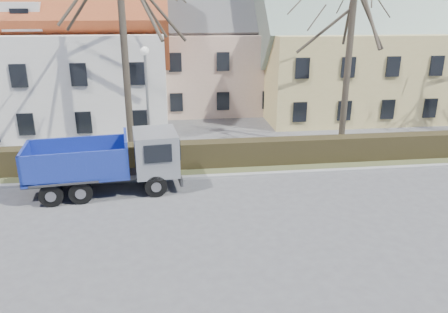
{
  "coord_description": "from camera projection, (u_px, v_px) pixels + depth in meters",
  "views": [
    {
      "loc": [
        0.16,
        -14.76,
        7.8
      ],
      "look_at": [
        2.42,
        2.99,
        1.6
      ],
      "focal_mm": 35.0,
      "sensor_mm": 36.0,
      "label": 1
    }
  ],
  "objects": [
    {
      "name": "ground",
      "position": [
        170.0,
        225.0,
        16.37
      ],
      "size": [
        120.0,
        120.0,
        0.0
      ],
      "primitive_type": "plane",
      "color": "#4E4E51"
    },
    {
      "name": "curb_far",
      "position": [
        169.0,
        178.0,
        20.66
      ],
      "size": [
        80.0,
        0.3,
        0.12
      ],
      "primitive_type": "cube",
      "color": "gray",
      "rests_on": "ground"
    },
    {
      "name": "grass_strip",
      "position": [
        169.0,
        167.0,
        22.16
      ],
      "size": [
        80.0,
        3.0,
        0.1
      ],
      "primitive_type": "cube",
      "color": "#444A29",
      "rests_on": "ground"
    },
    {
      "name": "hedge",
      "position": [
        168.0,
        157.0,
        21.78
      ],
      "size": [
        60.0,
        0.9,
        1.3
      ],
      "primitive_type": "cube",
      "color": "black",
      "rests_on": "ground"
    },
    {
      "name": "building_pink",
      "position": [
        217.0,
        57.0,
        34.28
      ],
      "size": [
        10.8,
        8.8,
        8.0
      ],
      "primitive_type": null,
      "color": "#CCA690",
      "rests_on": "ground"
    },
    {
      "name": "building_yellow",
      "position": [
        379.0,
        55.0,
        32.82
      ],
      "size": [
        18.8,
        10.8,
        8.5
      ],
      "primitive_type": null,
      "color": "#D6C075",
      "rests_on": "ground"
    },
    {
      "name": "tree_1",
      "position": [
        124.0,
        36.0,
        22.02
      ],
      "size": [
        9.2,
        9.2,
        12.65
      ],
      "primitive_type": null,
      "color": "#362F25",
      "rests_on": "ground"
    },
    {
      "name": "tree_2",
      "position": [
        349.0,
        50.0,
        23.73
      ],
      "size": [
        8.0,
        8.0,
        11.0
      ],
      "primitive_type": null,
      "color": "#362F25",
      "rests_on": "ground"
    },
    {
      "name": "dump_truck",
      "position": [
        99.0,
        163.0,
        18.86
      ],
      "size": [
        6.99,
        3.22,
        2.7
      ],
      "primitive_type": null,
      "rotation": [
        0.0,
        0.0,
        0.11
      ],
      "color": "navy",
      "rests_on": "ground"
    },
    {
      "name": "streetlight",
      "position": [
        148.0,
        107.0,
        21.83
      ],
      "size": [
        0.47,
        0.47,
        6.03
      ],
      "primitive_type": null,
      "color": "gray",
      "rests_on": "ground"
    },
    {
      "name": "cart_frame",
      "position": [
        68.0,
        177.0,
        20.1
      ],
      "size": [
        0.73,
        0.49,
        0.61
      ],
      "primitive_type": null,
      "rotation": [
        0.0,
        0.0,
        -0.17
      ],
      "color": "silver",
      "rests_on": "ground"
    }
  ]
}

